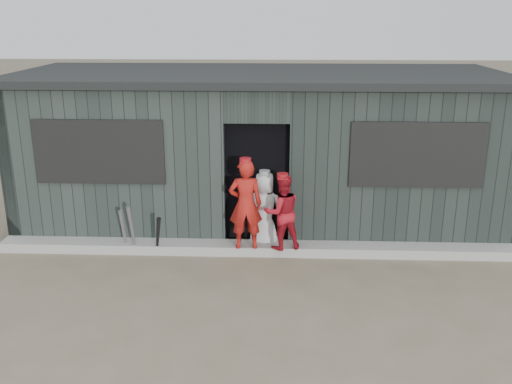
{
  "coord_description": "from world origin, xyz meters",
  "views": [
    {
      "loc": [
        0.34,
        -6.36,
        3.58
      ],
      "look_at": [
        0.0,
        1.8,
        1.0
      ],
      "focal_mm": 40.0,
      "sensor_mm": 36.0,
      "label": 1
    }
  ],
  "objects_px": {
    "bat_left": "(124,231)",
    "dugout": "(260,148)",
    "player_red_left": "(246,205)",
    "player_red_right": "(282,212)",
    "bat_right": "(158,236)",
    "player_grey_back": "(264,210)",
    "bat_mid": "(132,230)"
  },
  "relations": [
    {
      "from": "bat_mid",
      "to": "player_grey_back",
      "type": "bearing_deg",
      "value": 11.31
    },
    {
      "from": "player_grey_back",
      "to": "dugout",
      "type": "height_order",
      "value": "dugout"
    },
    {
      "from": "player_red_right",
      "to": "player_grey_back",
      "type": "relative_size",
      "value": 0.93
    },
    {
      "from": "bat_mid",
      "to": "player_red_right",
      "type": "xyz_separation_m",
      "value": [
        2.28,
        0.03,
        0.31
      ]
    },
    {
      "from": "bat_left",
      "to": "player_red_right",
      "type": "distance_m",
      "value": 2.46
    },
    {
      "from": "player_red_left",
      "to": "dugout",
      "type": "distance_m",
      "value": 1.89
    },
    {
      "from": "bat_mid",
      "to": "player_red_right",
      "type": "relative_size",
      "value": 0.72
    },
    {
      "from": "bat_mid",
      "to": "player_red_left",
      "type": "xyz_separation_m",
      "value": [
        1.73,
        0.03,
        0.42
      ]
    },
    {
      "from": "player_red_left",
      "to": "player_red_right",
      "type": "height_order",
      "value": "player_red_left"
    },
    {
      "from": "bat_left",
      "to": "dugout",
      "type": "relative_size",
      "value": 0.09
    },
    {
      "from": "bat_mid",
      "to": "player_red_right",
      "type": "bearing_deg",
      "value": 0.8
    },
    {
      "from": "bat_left",
      "to": "bat_right",
      "type": "relative_size",
      "value": 1.1
    },
    {
      "from": "bat_left",
      "to": "dugout",
      "type": "xyz_separation_m",
      "value": [
        2.04,
        1.78,
        0.92
      ]
    },
    {
      "from": "bat_mid",
      "to": "dugout",
      "type": "height_order",
      "value": "dugout"
    },
    {
      "from": "bat_right",
      "to": "player_red_left",
      "type": "height_order",
      "value": "player_red_left"
    },
    {
      "from": "bat_right",
      "to": "player_grey_back",
      "type": "xyz_separation_m",
      "value": [
        1.61,
        0.43,
        0.29
      ]
    },
    {
      "from": "player_red_right",
      "to": "bat_left",
      "type": "bearing_deg",
      "value": -17.61
    },
    {
      "from": "bat_left",
      "to": "player_red_right",
      "type": "xyz_separation_m",
      "value": [
        2.44,
        -0.05,
        0.36
      ]
    },
    {
      "from": "player_red_left",
      "to": "player_red_right",
      "type": "bearing_deg",
      "value": 174.87
    },
    {
      "from": "bat_left",
      "to": "bat_mid",
      "type": "relative_size",
      "value": 0.9
    },
    {
      "from": "bat_mid",
      "to": "player_red_left",
      "type": "height_order",
      "value": "player_red_left"
    },
    {
      "from": "bat_left",
      "to": "player_red_right",
      "type": "bearing_deg",
      "value": -1.06
    },
    {
      "from": "bat_left",
      "to": "bat_mid",
      "type": "distance_m",
      "value": 0.18
    },
    {
      "from": "bat_right",
      "to": "player_grey_back",
      "type": "bearing_deg",
      "value": 15.06
    },
    {
      "from": "bat_left",
      "to": "player_grey_back",
      "type": "relative_size",
      "value": 0.61
    },
    {
      "from": "player_red_right",
      "to": "player_grey_back",
      "type": "height_order",
      "value": "player_red_right"
    },
    {
      "from": "bat_left",
      "to": "dugout",
      "type": "bearing_deg",
      "value": 41.11
    },
    {
      "from": "bat_left",
      "to": "dugout",
      "type": "height_order",
      "value": "dugout"
    },
    {
      "from": "player_red_left",
      "to": "player_red_right",
      "type": "xyz_separation_m",
      "value": [
        0.55,
        0.0,
        -0.11
      ]
    },
    {
      "from": "bat_right",
      "to": "player_red_right",
      "type": "xyz_separation_m",
      "value": [
        1.88,
        0.06,
        0.39
      ]
    },
    {
      "from": "player_grey_back",
      "to": "dugout",
      "type": "distance_m",
      "value": 1.6
    },
    {
      "from": "player_grey_back",
      "to": "dugout",
      "type": "bearing_deg",
      "value": -72.86
    }
  ]
}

